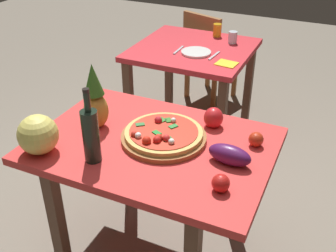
{
  "coord_description": "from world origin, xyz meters",
  "views": [
    {
      "loc": [
        0.76,
        -1.48,
        1.85
      ],
      "look_at": [
        0.04,
        0.09,
        0.81
      ],
      "focal_mm": 43.67,
      "sensor_mm": 36.0,
      "label": 1
    }
  ],
  "objects_px": {
    "drinking_glass_water": "(233,37)",
    "fork_utensil": "(179,50)",
    "display_table": "(153,159)",
    "tomato_near_board": "(221,183)",
    "melon": "(38,135)",
    "bell_pepper": "(213,118)",
    "pineapple_left": "(95,100)",
    "dinner_plate": "(196,52)",
    "tomato_at_corner": "(256,139)",
    "drinking_glass_juice": "(217,30)",
    "dining_chair": "(208,52)",
    "eggplant": "(230,155)",
    "knife_utensil": "(214,56)",
    "pizza_board": "(164,137)",
    "napkin_folded": "(227,64)",
    "background_table": "(193,62)",
    "wine_bottle": "(91,135)",
    "pizza": "(163,133)"
  },
  "relations": [
    {
      "from": "background_table",
      "to": "wine_bottle",
      "type": "xyz_separation_m",
      "value": [
        0.13,
        -1.55,
        0.25
      ]
    },
    {
      "from": "pineapple_left",
      "to": "wine_bottle",
      "type": "bearing_deg",
      "value": -60.54
    },
    {
      "from": "drinking_glass_juice",
      "to": "dinner_plate",
      "type": "distance_m",
      "value": 0.43
    },
    {
      "from": "pizza",
      "to": "drinking_glass_juice",
      "type": "distance_m",
      "value": 1.61
    },
    {
      "from": "melon",
      "to": "drinking_glass_juice",
      "type": "height_order",
      "value": "melon"
    },
    {
      "from": "melon",
      "to": "tomato_near_board",
      "type": "xyz_separation_m",
      "value": [
        0.85,
        0.08,
        -0.06
      ]
    },
    {
      "from": "drinking_glass_juice",
      "to": "dinner_plate",
      "type": "height_order",
      "value": "drinking_glass_juice"
    },
    {
      "from": "wine_bottle",
      "to": "knife_utensil",
      "type": "bearing_deg",
      "value": 86.9
    },
    {
      "from": "pineapple_left",
      "to": "eggplant",
      "type": "relative_size",
      "value": 1.73
    },
    {
      "from": "tomato_near_board",
      "to": "drinking_glass_juice",
      "type": "height_order",
      "value": "drinking_glass_juice"
    },
    {
      "from": "pizza_board",
      "to": "background_table",
      "type": "bearing_deg",
      "value": 105.31
    },
    {
      "from": "display_table",
      "to": "dinner_plate",
      "type": "distance_m",
      "value": 1.23
    },
    {
      "from": "wine_bottle",
      "to": "napkin_folded",
      "type": "xyz_separation_m",
      "value": [
        0.2,
        1.34,
        -0.13
      ]
    },
    {
      "from": "bell_pepper",
      "to": "tomato_at_corner",
      "type": "xyz_separation_m",
      "value": [
        0.24,
        -0.09,
        -0.01
      ]
    },
    {
      "from": "pineapple_left",
      "to": "drinking_glass_water",
      "type": "bearing_deg",
      "value": 80.26
    },
    {
      "from": "background_table",
      "to": "fork_utensil",
      "type": "distance_m",
      "value": 0.18
    },
    {
      "from": "pizza_board",
      "to": "pizza",
      "type": "distance_m",
      "value": 0.03
    },
    {
      "from": "tomato_at_corner",
      "to": "background_table",
      "type": "bearing_deg",
      "value": 124.16
    },
    {
      "from": "drinking_glass_water",
      "to": "dinner_plate",
      "type": "bearing_deg",
      "value": -118.17
    },
    {
      "from": "drinking_glass_water",
      "to": "fork_utensil",
      "type": "xyz_separation_m",
      "value": [
        -0.32,
        -0.33,
        -0.04
      ]
    },
    {
      "from": "dining_chair",
      "to": "eggplant",
      "type": "height_order",
      "value": "dining_chair"
    },
    {
      "from": "dining_chair",
      "to": "wine_bottle",
      "type": "relative_size",
      "value": 2.38
    },
    {
      "from": "eggplant",
      "to": "tomato_near_board",
      "type": "relative_size",
      "value": 2.62
    },
    {
      "from": "dining_chair",
      "to": "fork_utensil",
      "type": "height_order",
      "value": "dining_chair"
    },
    {
      "from": "pizza_board",
      "to": "melon",
      "type": "distance_m",
      "value": 0.59
    },
    {
      "from": "display_table",
      "to": "background_table",
      "type": "xyz_separation_m",
      "value": [
        -0.31,
        1.31,
        -0.02
      ]
    },
    {
      "from": "pizza_board",
      "to": "fork_utensil",
      "type": "bearing_deg",
      "value": 109.96
    },
    {
      "from": "bell_pepper",
      "to": "eggplant",
      "type": "xyz_separation_m",
      "value": [
        0.17,
        -0.28,
        -0.0
      ]
    },
    {
      "from": "display_table",
      "to": "tomato_near_board",
      "type": "height_order",
      "value": "tomato_near_board"
    },
    {
      "from": "background_table",
      "to": "pizza",
      "type": "height_order",
      "value": "pizza"
    },
    {
      "from": "display_table",
      "to": "dining_chair",
      "type": "height_order",
      "value": "dining_chair"
    },
    {
      "from": "wine_bottle",
      "to": "tomato_near_board",
      "type": "distance_m",
      "value": 0.6
    },
    {
      "from": "napkin_folded",
      "to": "melon",
      "type": "bearing_deg",
      "value": -108.49
    },
    {
      "from": "pizza_board",
      "to": "pineapple_left",
      "type": "bearing_deg",
      "value": -175.53
    },
    {
      "from": "pizza",
      "to": "knife_utensil",
      "type": "height_order",
      "value": "pizza"
    },
    {
      "from": "display_table",
      "to": "drinking_glass_juice",
      "type": "distance_m",
      "value": 1.65
    },
    {
      "from": "bell_pepper",
      "to": "tomato_at_corner",
      "type": "relative_size",
      "value": 1.54
    },
    {
      "from": "eggplant",
      "to": "knife_utensil",
      "type": "distance_m",
      "value": 1.3
    },
    {
      "from": "pineapple_left",
      "to": "bell_pepper",
      "type": "bearing_deg",
      "value": 24.91
    },
    {
      "from": "wine_bottle",
      "to": "eggplant",
      "type": "height_order",
      "value": "wine_bottle"
    },
    {
      "from": "melon",
      "to": "bell_pepper",
      "type": "bearing_deg",
      "value": 40.35
    },
    {
      "from": "pizza",
      "to": "tomato_near_board",
      "type": "height_order",
      "value": "pizza"
    },
    {
      "from": "wine_bottle",
      "to": "tomato_at_corner",
      "type": "distance_m",
      "value": 0.77
    },
    {
      "from": "melon",
      "to": "dining_chair",
      "type": "bearing_deg",
      "value": 89.26
    },
    {
      "from": "pineapple_left",
      "to": "dinner_plate",
      "type": "distance_m",
      "value": 1.2
    },
    {
      "from": "bell_pepper",
      "to": "eggplant",
      "type": "distance_m",
      "value": 0.33
    },
    {
      "from": "fork_utensil",
      "to": "knife_utensil",
      "type": "height_order",
      "value": "same"
    },
    {
      "from": "bell_pepper",
      "to": "drinking_glass_juice",
      "type": "relative_size",
      "value": 1.07
    },
    {
      "from": "eggplant",
      "to": "pizza_board",
      "type": "bearing_deg",
      "value": 171.25
    },
    {
      "from": "background_table",
      "to": "tomato_at_corner",
      "type": "distance_m",
      "value": 1.38
    }
  ]
}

